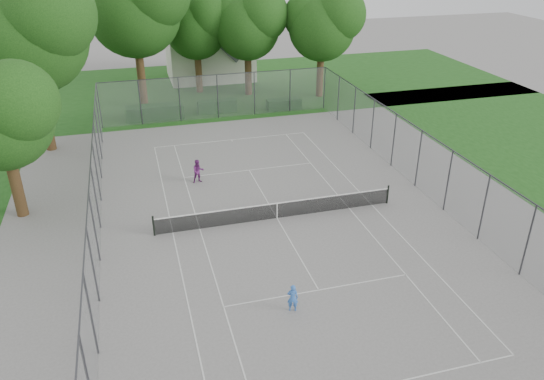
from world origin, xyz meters
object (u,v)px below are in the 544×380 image
object	(u,v)px
tennis_net	(277,210)
woman_player	(198,171)
house	(209,36)
girl_player	(293,298)

from	to	relation	value
tennis_net	woman_player	xyz separation A→B (m)	(-3.33, 5.51, 0.22)
house	girl_player	xyz separation A→B (m)	(-2.98, -36.91, -3.47)
tennis_net	house	bearing A→B (deg)	87.08
tennis_net	woman_player	size ratio (longest dim) A/B	8.85
tennis_net	house	size ratio (longest dim) A/B	1.27
tennis_net	girl_player	world-z (taller)	girl_player
girl_player	woman_player	world-z (taller)	woman_player
house	woman_player	xyz separation A→B (m)	(-4.84, -24.06, -3.36)
tennis_net	woman_player	bearing A→B (deg)	121.13
house	girl_player	size ratio (longest dim) A/B	8.26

